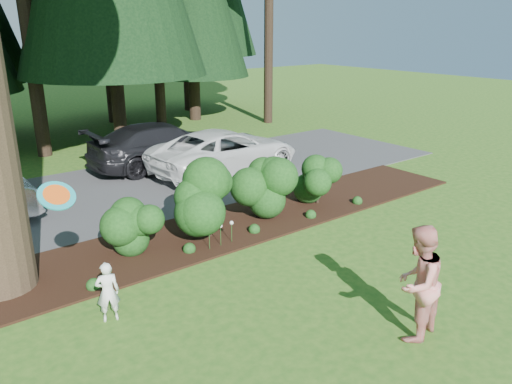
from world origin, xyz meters
The scene contains 10 objects.
ground centered at (0.00, 0.00, 0.00)m, with size 80.00×80.00×0.00m, color #275418.
mulch_bed centered at (0.00, 3.25, 0.03)m, with size 16.00×2.50×0.05m, color black.
driveway centered at (0.00, 7.50, 0.01)m, with size 22.00×6.00×0.03m, color #38383A.
shrub_row centered at (0.77, 3.14, 0.81)m, with size 6.53×1.60×1.61m.
lily_cluster centered at (-0.30, 2.40, 0.50)m, with size 0.69×0.09×0.57m.
car_white_suv centered at (3.11, 7.20, 0.76)m, with size 2.41×5.23×1.45m, color silver.
car_dark_suv centered at (1.88, 9.19, 0.79)m, with size 2.13×5.24×1.52m, color black.
child centered at (-3.41, 1.13, 0.54)m, with size 0.39×0.26×1.07m, color white.
adult centered at (0.27, -2.28, 0.95)m, with size 0.92×0.72×1.90m, color red.
frisbee centered at (-3.98, 1.26, 2.33)m, with size 0.59×0.47×0.39m.
Camera 1 is at (-5.94, -6.19, 4.78)m, focal length 35.00 mm.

